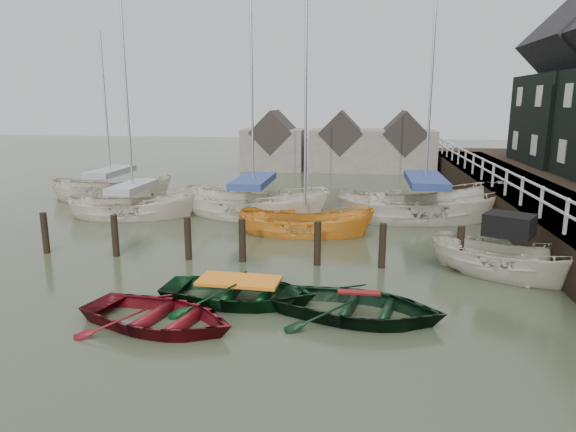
# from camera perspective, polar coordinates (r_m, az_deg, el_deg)

# --- Properties ---
(ground) EXTENTS (120.00, 120.00, 0.00)m
(ground) POSITION_cam_1_polar(r_m,az_deg,el_deg) (13.61, -2.93, -9.09)
(ground) COLOR #2B3320
(ground) RESTS_ON ground
(pier) EXTENTS (3.04, 32.00, 2.70)m
(pier) POSITION_cam_1_polar(r_m,az_deg,el_deg) (23.88, 25.01, 1.00)
(pier) COLOR black
(pier) RESTS_ON ground
(mooring_pilings) EXTENTS (13.72, 0.22, 1.80)m
(mooring_pilings) POSITION_cam_1_polar(r_m,az_deg,el_deg) (16.45, -4.79, -3.41)
(mooring_pilings) COLOR black
(mooring_pilings) RESTS_ON ground
(far_sheds) EXTENTS (14.00, 4.08, 4.39)m
(far_sheds) POSITION_cam_1_polar(r_m,az_deg,el_deg) (38.57, 5.66, 7.86)
(far_sheds) COLOR #665B51
(far_sheds) RESTS_ON ground
(rowboat_red) EXTENTS (4.36, 3.60, 0.78)m
(rowboat_red) POSITION_cam_1_polar(r_m,az_deg,el_deg) (12.37, -14.11, -11.80)
(rowboat_red) COLOR #600D14
(rowboat_red) RESTS_ON ground
(rowboat_green) EXTENTS (4.14, 3.06, 0.83)m
(rowboat_green) POSITION_cam_1_polar(r_m,az_deg,el_deg) (13.42, -5.40, -9.47)
(rowboat_green) COLOR black
(rowboat_green) RESTS_ON ground
(rowboat_dkgreen) EXTENTS (4.54, 3.64, 0.84)m
(rowboat_dkgreen) POSITION_cam_1_polar(r_m,az_deg,el_deg) (12.57, 7.80, -11.11)
(rowboat_dkgreen) COLOR black
(rowboat_dkgreen) RESTS_ON ground
(motorboat) EXTENTS (4.83, 3.74, 2.73)m
(motorboat) POSITION_cam_1_polar(r_m,az_deg,el_deg) (16.44, 23.10, -5.94)
(motorboat) COLOR beige
(motorboat) RESTS_ON ground
(sailboat_a) EXTENTS (6.09, 3.24, 10.94)m
(sailboat_a) POSITION_cam_1_polar(r_m,az_deg,el_deg) (23.85, -16.66, 0.08)
(sailboat_a) COLOR beige
(sailboat_a) RESTS_ON ground
(sailboat_b) EXTENTS (7.52, 4.44, 11.39)m
(sailboat_b) POSITION_cam_1_polar(r_m,az_deg,el_deg) (22.90, -3.82, 0.06)
(sailboat_b) COLOR beige
(sailboat_b) RESTS_ON ground
(sailboat_c) EXTENTS (5.37, 2.17, 10.56)m
(sailboat_c) POSITION_cam_1_polar(r_m,az_deg,el_deg) (19.95, 1.87, -1.93)
(sailboat_c) COLOR orange
(sailboat_c) RESTS_ON ground
(sailboat_d) EXTENTS (7.96, 4.05, 13.50)m
(sailboat_d) POSITION_cam_1_polar(r_m,az_deg,el_deg) (23.13, 14.80, -0.21)
(sailboat_d) COLOR beige
(sailboat_d) RESTS_ON ground
(sailboat_e) EXTENTS (6.55, 2.92, 9.67)m
(sailboat_e) POSITION_cam_1_polar(r_m,az_deg,el_deg) (28.32, -18.92, 1.83)
(sailboat_e) COLOR beige
(sailboat_e) RESTS_ON ground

